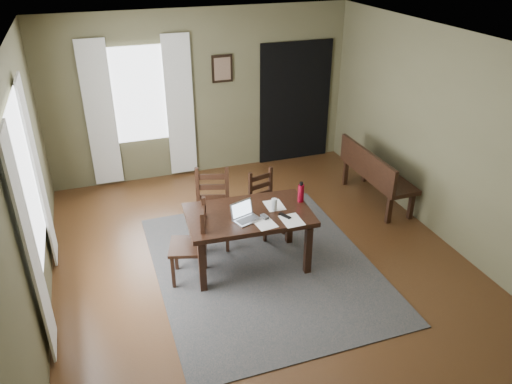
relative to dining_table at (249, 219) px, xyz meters
name	(u,v)px	position (x,y,z in m)	size (l,w,h in m)	color
ground	(264,267)	(0.16, -0.10, -0.66)	(5.00, 6.00, 0.01)	#492C16
room_shell	(265,130)	(0.16, -0.10, 1.14)	(5.02, 6.02, 2.71)	brown
rug	(264,266)	(0.16, -0.10, -0.65)	(2.60, 3.20, 0.01)	#3C3C3C
dining_table	(249,219)	(0.00, 0.00, 0.00)	(1.53, 0.98, 0.74)	black
chair_end	(193,244)	(-0.70, -0.04, -0.17)	(0.54, 0.54, 0.99)	black
chair_back_left	(213,210)	(-0.28, 0.63, -0.15)	(0.56, 0.56, 1.03)	black
chair_back_right	(266,204)	(0.46, 0.66, -0.22)	(0.48, 0.48, 0.89)	black
bench	(374,171)	(2.31, 0.96, -0.15)	(0.48, 1.51, 0.85)	black
laptop	(245,215)	(-0.09, -0.12, 0.14)	(0.36, 0.32, 0.20)	#B7B7BC
computer_mouse	(265,217)	(0.13, -0.18, 0.11)	(0.06, 0.10, 0.03)	#3F3F42
tv_remote	(285,216)	(0.37, -0.22, 0.10)	(0.04, 0.16, 0.02)	black
drinking_glass	(274,205)	(0.31, -0.04, 0.17)	(0.07, 0.07, 0.15)	silver
water_bottle	(301,193)	(0.69, 0.06, 0.21)	(0.10, 0.10, 0.26)	#B50D29
paper_b	(292,220)	(0.41, -0.33, 0.09)	(0.23, 0.30, 0.00)	white
paper_c	(274,205)	(0.35, 0.06, 0.09)	(0.21, 0.28, 0.00)	white
paper_e	(265,223)	(0.10, -0.29, 0.09)	(0.22, 0.28, 0.00)	white
window_left	(27,186)	(-2.31, 0.10, 0.79)	(0.01, 1.30, 1.70)	white
window_back	(139,95)	(-0.84, 2.87, 0.79)	(1.00, 0.01, 1.50)	white
curtain_left_near	(31,249)	(-2.28, -0.72, 0.54)	(0.03, 0.48, 2.30)	silver
curtain_left_far	(38,174)	(-2.28, 0.92, 0.54)	(0.03, 0.48, 2.30)	silver
curtain_back_left	(100,115)	(-1.46, 2.84, 0.54)	(0.44, 0.03, 2.30)	silver
curtain_back_right	(180,107)	(-0.22, 2.84, 0.54)	(0.44, 0.03, 2.30)	silver
framed_picture	(222,69)	(0.51, 2.87, 1.09)	(0.34, 0.03, 0.44)	black
doorway_back	(295,103)	(1.81, 2.87, 0.39)	(1.30, 0.03, 2.10)	black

